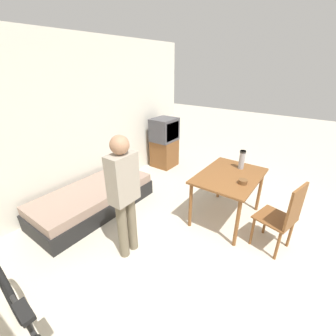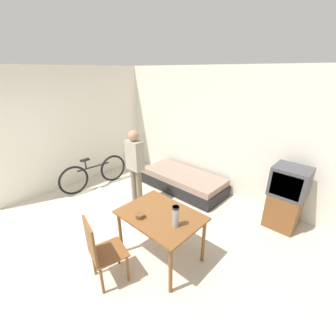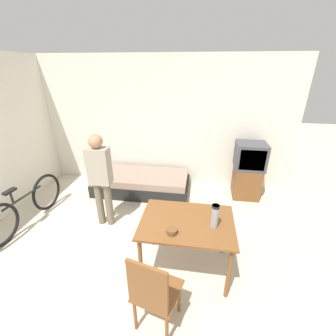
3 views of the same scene
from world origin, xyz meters
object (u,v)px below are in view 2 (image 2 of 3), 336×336
Objects in this scene: person_standing at (135,163)px; dining_table at (161,220)px; tv at (286,197)px; bicycle at (94,174)px; mate_bowl at (140,216)px; daybed at (183,181)px; thermos_flask at (176,216)px; wooden_chair at (100,249)px.

dining_table is at bearing -27.23° from person_standing.
bicycle is (-3.78, -1.50, -0.24)m from tv.
tv is 2.57m from mate_bowl.
bicycle is at bearing -158.37° from tv.
daybed is 1.19× the size of bicycle.
dining_table is at bearing 171.35° from thermos_flask.
bicycle is at bearing 151.33° from wooden_chair.
wooden_chair reaches higher than mate_bowl.
mate_bowl is (0.94, -2.10, 0.59)m from daybed.
daybed is at bearing 73.86° from person_standing.
daybed is at bearing 107.24° from wooden_chair.
tv is 3.89× the size of thermos_flask.
tv is 2.28m from dining_table.
tv reaches higher than daybed.
bicycle is at bearing -140.21° from daybed.
tv is 1.15× the size of wooden_chair.
wooden_chair is (-0.25, -0.83, -0.12)m from dining_table.
thermos_flask is (0.57, 0.78, 0.37)m from wooden_chair.
bicycle is at bearing 169.28° from dining_table.
tv reaches higher than wooden_chair.
dining_table is 0.88m from wooden_chair.
tv is 2.22m from thermos_flask.
tv is at bearing 27.27° from person_standing.
tv is 4.07m from bicycle.
bicycle reaches higher than dining_table.
person_standing is at bearing -152.73° from tv.
mate_bowl is at bearing -122.24° from dining_table.
wooden_chair is 1.04m from thermos_flask.
bicycle is 13.72× the size of mate_bowl.
dining_table is at bearing 57.76° from mate_bowl.
dining_table is 0.68× the size of bicycle.
thermos_flask is 0.53m from mate_bowl.
daybed is 1.38m from person_standing.
wooden_chair is (-1.33, -2.84, -0.04)m from tv.
mate_bowl is (-0.47, -0.19, -0.13)m from thermos_flask.
mate_bowl is (2.56, -0.76, 0.44)m from bicycle.
person_standing reaches higher than bicycle.
thermos_flask is at bearing -53.64° from daybed.
tv is at bearing 21.63° from bicycle.
thermos_flask is (3.03, -0.56, 0.57)m from bicycle.
daybed is 2.11m from bicycle.
daybed is at bearing -176.04° from tv.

